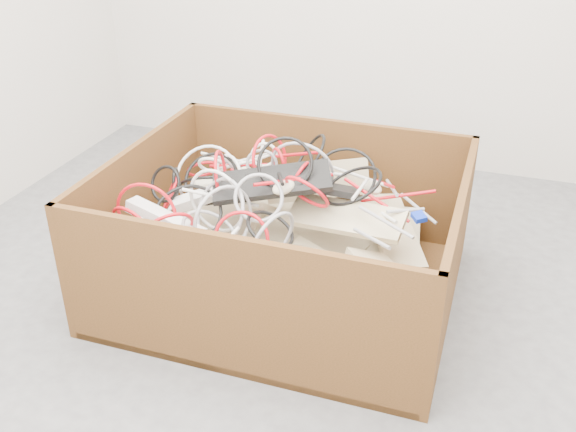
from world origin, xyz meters
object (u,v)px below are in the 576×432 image
(vga_plug, at_px, (419,217))
(power_strip_right, at_px, (165,220))
(power_strip_left, at_px, (211,194))
(cardboard_box, at_px, (282,259))

(vga_plug, bearing_deg, power_strip_right, -107.54)
(power_strip_right, height_order, vga_plug, power_strip_right)
(power_strip_right, bearing_deg, power_strip_left, 83.54)
(cardboard_box, bearing_deg, vga_plug, 5.68)
(power_strip_right, xyz_separation_m, vga_plug, (0.79, 0.27, 0.01))
(cardboard_box, relative_size, power_strip_right, 4.04)
(cardboard_box, height_order, power_strip_right, cardboard_box)
(power_strip_left, xyz_separation_m, power_strip_right, (-0.06, -0.22, -0.00))
(cardboard_box, distance_m, power_strip_right, 0.46)
(vga_plug, bearing_deg, cardboard_box, -120.91)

